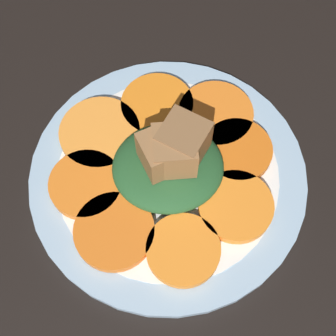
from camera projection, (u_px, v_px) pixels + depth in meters
table_slab at (168, 181)px, 48.06cm from camera, size 120.00×120.00×2.00cm
plate at (168, 175)px, 46.69cm from camera, size 27.50×27.50×1.05cm
carrot_slice_0 at (114, 231)px, 43.00cm from camera, size 7.47×7.47×1.04cm
carrot_slice_1 at (183, 250)px, 42.23cm from camera, size 6.79×6.79×1.04cm
carrot_slice_2 at (236, 206)px, 44.06cm from camera, size 7.13×7.13×1.04cm
carrot_slice_3 at (237, 150)px, 46.63cm from camera, size 6.96×6.96×1.04cm
carrot_slice_4 at (216, 114)px, 48.46cm from camera, size 7.78×7.78×1.04cm
carrot_slice_5 at (157, 105)px, 48.95cm from camera, size 7.57×7.57×1.04cm
carrot_slice_6 at (100, 133)px, 47.50cm from camera, size 8.22×8.22×1.04cm
carrot_slice_7 at (86, 184)px, 45.03cm from camera, size 7.07×7.07×1.04cm
center_pile at (170, 159)px, 43.97cm from camera, size 10.81×9.73×6.54cm
fork at (163, 119)px, 48.58cm from camera, size 16.31×8.27×0.40cm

